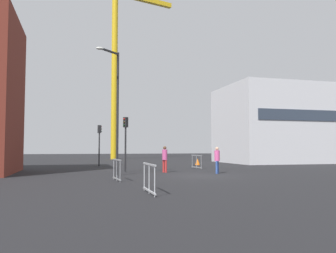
{
  "coord_description": "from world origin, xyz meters",
  "views": [
    {
      "loc": [
        -7.26,
        -19.44,
        1.64
      ],
      "look_at": [
        0.0,
        7.6,
        3.37
      ],
      "focal_mm": 37.33,
      "sensor_mm": 36.0,
      "label": 1
    }
  ],
  "objects_px": {
    "traffic_light_verge": "(99,138)",
    "pedestrian_waiting": "(165,157)",
    "traffic_cone_orange": "(197,162)",
    "pedestrian_walking": "(217,158)",
    "streetlamp_tall": "(115,102)",
    "traffic_light_far": "(125,135)",
    "construction_crane": "(116,49)"
  },
  "relations": [
    {
      "from": "pedestrian_waiting",
      "to": "construction_crane",
      "type": "bearing_deg",
      "value": 90.09
    },
    {
      "from": "pedestrian_walking",
      "to": "pedestrian_waiting",
      "type": "xyz_separation_m",
      "value": [
        -2.98,
        1.9,
        0.04
      ]
    },
    {
      "from": "construction_crane",
      "to": "pedestrian_walking",
      "type": "xyz_separation_m",
      "value": [
        3.03,
        -30.91,
        -15.51
      ]
    },
    {
      "from": "streetlamp_tall",
      "to": "traffic_light_far",
      "type": "relative_size",
      "value": 1.99
    },
    {
      "from": "streetlamp_tall",
      "to": "pedestrian_walking",
      "type": "height_order",
      "value": "streetlamp_tall"
    },
    {
      "from": "pedestrian_waiting",
      "to": "traffic_cone_orange",
      "type": "distance_m",
      "value": 10.15
    },
    {
      "from": "traffic_light_far",
      "to": "traffic_cone_orange",
      "type": "xyz_separation_m",
      "value": [
        7.94,
        7.56,
        -2.23
      ]
    },
    {
      "from": "pedestrian_walking",
      "to": "pedestrian_waiting",
      "type": "relative_size",
      "value": 0.96
    },
    {
      "from": "traffic_light_far",
      "to": "pedestrian_walking",
      "type": "height_order",
      "value": "traffic_light_far"
    },
    {
      "from": "traffic_light_verge",
      "to": "streetlamp_tall",
      "type": "bearing_deg",
      "value": -89.2
    },
    {
      "from": "construction_crane",
      "to": "traffic_cone_orange",
      "type": "distance_m",
      "value": 26.66
    },
    {
      "from": "traffic_light_verge",
      "to": "traffic_light_far",
      "type": "xyz_separation_m",
      "value": [
        1.19,
        -8.25,
        0.03
      ]
    },
    {
      "from": "streetlamp_tall",
      "to": "pedestrian_walking",
      "type": "xyz_separation_m",
      "value": [
        6.54,
        -0.04,
        -3.41
      ]
    },
    {
      "from": "pedestrian_waiting",
      "to": "traffic_cone_orange",
      "type": "bearing_deg",
      "value": 57.62
    },
    {
      "from": "traffic_cone_orange",
      "to": "pedestrian_waiting",
      "type": "bearing_deg",
      "value": -122.38
    },
    {
      "from": "pedestrian_walking",
      "to": "pedestrian_waiting",
      "type": "bearing_deg",
      "value": 147.45
    },
    {
      "from": "traffic_light_far",
      "to": "streetlamp_tall",
      "type": "bearing_deg",
      "value": -109.99
    },
    {
      "from": "pedestrian_walking",
      "to": "traffic_light_verge",
      "type": "bearing_deg",
      "value": 121.0
    },
    {
      "from": "traffic_light_far",
      "to": "pedestrian_walking",
      "type": "relative_size",
      "value": 2.21
    },
    {
      "from": "traffic_light_far",
      "to": "pedestrian_waiting",
      "type": "bearing_deg",
      "value": -21.43
    },
    {
      "from": "traffic_light_verge",
      "to": "traffic_light_far",
      "type": "relative_size",
      "value": 0.99
    },
    {
      "from": "traffic_light_verge",
      "to": "pedestrian_waiting",
      "type": "distance_m",
      "value": 10.07
    },
    {
      "from": "traffic_light_verge",
      "to": "pedestrian_waiting",
      "type": "height_order",
      "value": "traffic_light_verge"
    },
    {
      "from": "streetlamp_tall",
      "to": "pedestrian_walking",
      "type": "distance_m",
      "value": 7.38
    },
    {
      "from": "traffic_light_far",
      "to": "pedestrian_waiting",
      "type": "distance_m",
      "value": 3.1
    },
    {
      "from": "traffic_light_verge",
      "to": "traffic_cone_orange",
      "type": "relative_size",
      "value": 5.71
    },
    {
      "from": "construction_crane",
      "to": "pedestrian_walking",
      "type": "distance_m",
      "value": 34.72
    },
    {
      "from": "streetlamp_tall",
      "to": "traffic_light_verge",
      "type": "distance_m",
      "value": 11.27
    },
    {
      "from": "construction_crane",
      "to": "traffic_light_far",
      "type": "xyz_separation_m",
      "value": [
        -2.48,
        -28.02,
        -13.97
      ]
    },
    {
      "from": "streetlamp_tall",
      "to": "traffic_light_far",
      "type": "xyz_separation_m",
      "value": [
        1.04,
        2.85,
        -1.86
      ]
    },
    {
      "from": "construction_crane",
      "to": "traffic_light_far",
      "type": "bearing_deg",
      "value": -95.05
    },
    {
      "from": "traffic_light_verge",
      "to": "traffic_light_far",
      "type": "height_order",
      "value": "traffic_light_far"
    }
  ]
}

